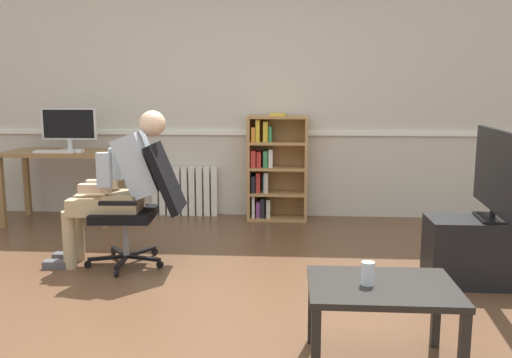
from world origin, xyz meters
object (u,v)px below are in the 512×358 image
(person_seated, at_px, (119,184))
(tv_screen, at_px, (496,173))
(computer_desk, at_px, (62,162))
(office_chair, at_px, (143,200))
(radiator, at_px, (185,191))
(coffee_table, at_px, (382,296))
(imac_monitor, at_px, (69,126))
(drinking_glass, at_px, (368,273))
(computer_mouse, at_px, (80,151))
(keyboard, at_px, (55,151))
(tv_stand, at_px, (490,252))
(bookshelf, at_px, (272,168))

(person_seated, relative_size, tv_screen, 1.24)
(computer_desk, bearing_deg, office_chair, -47.30)
(radiator, relative_size, office_chair, 0.75)
(radiator, distance_m, coffee_table, 3.62)
(radiator, bearing_deg, tv_screen, -37.43)
(imac_monitor, bearing_deg, person_seated, -55.33)
(person_seated, bearing_deg, drinking_glass, 45.84)
(radiator, bearing_deg, computer_mouse, -152.03)
(keyboard, bearing_deg, tv_stand, -21.01)
(computer_desk, height_order, coffee_table, computer_desk)
(imac_monitor, height_order, office_chair, imac_monitor)
(keyboard, height_order, computer_mouse, computer_mouse)
(bookshelf, distance_m, tv_stand, 2.52)
(computer_mouse, xyz_separation_m, tv_stand, (3.57, -1.48, -0.53))
(computer_desk, bearing_deg, tv_stand, -22.83)
(bookshelf, bearing_deg, computer_mouse, -168.07)
(imac_monitor, relative_size, drinking_glass, 5.03)
(office_chair, xyz_separation_m, tv_screen, (2.59, -0.28, 0.29))
(tv_screen, bearing_deg, keyboard, 73.85)
(imac_monitor, xyz_separation_m, bookshelf, (2.12, 0.21, -0.46))
(keyboard, distance_m, drinking_glass, 3.89)
(imac_monitor, relative_size, computer_mouse, 5.85)
(imac_monitor, distance_m, keyboard, 0.34)
(person_seated, relative_size, tv_stand, 1.39)
(radiator, relative_size, person_seated, 0.59)
(bookshelf, relative_size, tv_stand, 1.29)
(computer_desk, xyz_separation_m, tv_stand, (3.81, -1.60, -0.40))
(keyboard, bearing_deg, radiator, 23.69)
(computer_desk, xyz_separation_m, bookshelf, (2.18, 0.29, -0.08))
(keyboard, distance_m, tv_stand, 4.12)
(computer_desk, bearing_deg, bookshelf, 7.55)
(bookshelf, xyz_separation_m, tv_stand, (1.63, -1.89, -0.31))
(computer_mouse, height_order, tv_screen, tv_screen)
(keyboard, bearing_deg, office_chair, -44.10)
(office_chair, height_order, tv_stand, office_chair)
(computer_desk, bearing_deg, keyboard, -90.23)
(computer_mouse, bearing_deg, tv_stand, -22.61)
(computer_desk, xyz_separation_m, computer_mouse, (0.25, -0.12, 0.13))
(keyboard, bearing_deg, computer_mouse, 4.62)
(office_chair, bearing_deg, tv_screen, 80.83)
(keyboard, bearing_deg, drinking_glass, -44.30)
(imac_monitor, height_order, bookshelf, imac_monitor)
(keyboard, bearing_deg, computer_desk, 89.77)
(tv_stand, distance_m, coffee_table, 1.57)
(radiator, bearing_deg, tv_stand, -37.44)
(computer_desk, distance_m, keyboard, 0.19)
(keyboard, distance_m, person_seated, 1.59)
(imac_monitor, bearing_deg, coffee_table, -46.31)
(computer_desk, xyz_separation_m, keyboard, (-0.00, -0.14, 0.13))
(computer_mouse, bearing_deg, person_seated, -56.87)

